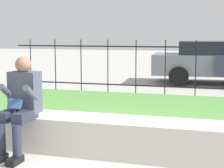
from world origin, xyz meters
The scene contains 6 objects.
ground_plane centered at (0.00, 0.00, 0.00)m, with size 60.00×60.00×0.00m, color #B2AFA8.
stone_bench centered at (-0.09, 0.00, 0.21)m, with size 3.01×0.60×0.47m.
person_seated_reader centered at (-1.15, -0.33, 0.70)m, with size 0.42×0.73×1.27m.
grass_berm centered at (0.00, 2.23, 0.11)m, with size 9.98×3.06×0.21m.
iron_fence centered at (0.00, 4.48, 0.75)m, with size 7.98×0.03×1.42m.
car_parked_center centered at (1.32, 7.63, 0.71)m, with size 4.48×2.16×1.33m.
Camera 1 is at (1.31, -4.54, 1.57)m, focal length 60.00 mm.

